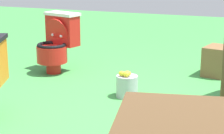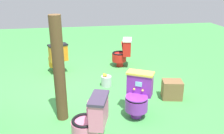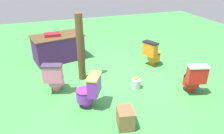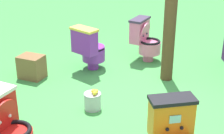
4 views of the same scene
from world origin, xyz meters
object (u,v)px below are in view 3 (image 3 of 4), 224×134
Objects in this scene: toilet_orange at (152,53)px; small_crate at (125,118)px; toilet_purple at (89,91)px; toilet_red at (194,78)px; lemon_bucket at (136,84)px; wooden_post at (81,48)px; vendor_table at (58,47)px; toilet_pink at (54,77)px.

small_crate is at bearing -59.97° from toilet_orange.
toilet_orange is 2.58m from toilet_purple.
toilet_red is 1.64m from toilet_orange.
toilet_purple is 2.63× the size of lemon_bucket.
toilet_orange is at bearing 4.32° from wooden_post.
wooden_post reaches higher than vendor_table.
toilet_purple is 2.69m from vendor_table.
toilet_orange is at bearing -27.30° from vendor_table.
toilet_orange and toilet_pink have the same top height.
toilet_orange is at bearing 29.80° from toilet_pink.
small_crate is at bearing -38.50° from toilet_pink.
toilet_orange is 0.43× the size of wooden_post.
toilet_orange is (-0.15, 1.63, -0.00)m from toilet_red.
lemon_bucket is at bearing -56.81° from vendor_table.
vendor_table is 3.56m from small_crate.
toilet_red is at bearing -33.61° from wooden_post.
toilet_orange is 2.63× the size of lemon_bucket.
wooden_post reaches higher than small_crate.
toilet_purple is 0.94m from small_crate.
vendor_table is (-2.49, 1.29, 0.02)m from toilet_orange.
toilet_pink is 1.99× the size of small_crate.
wooden_post reaches higher than toilet_purple.
toilet_orange is at bearing 110.43° from toilet_red.
toilet_purple reaches higher than lemon_bucket.
toilet_pink is at bearing 175.37° from toilet_red.
vendor_table reaches higher than toilet_purple.
toilet_orange reaches higher than small_crate.
toilet_orange is 1.99× the size of small_crate.
small_crate is at bearing -148.25° from toilet_red.
toilet_purple is 1.28m from lemon_bucket.
small_crate is (-1.72, -2.19, -0.19)m from toilet_orange.
lemon_bucket is (0.75, 1.15, -0.06)m from small_crate.
lemon_bucket is (1.81, -0.47, -0.26)m from toilet_pink.
lemon_bucket is (1.10, -0.88, -0.72)m from wooden_post.
vendor_table is at bearing 36.10° from toilet_purple.
toilet_pink is at bearing -98.74° from vendor_table.
wooden_post reaches higher than toilet_red.
toilet_orange and toilet_purple have the same top height.
toilet_pink is at bearing -149.53° from wooden_post.
vendor_table reaches higher than lemon_bucket.
toilet_pink is 0.94m from wooden_post.
toilet_red is 2.34m from toilet_purple.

